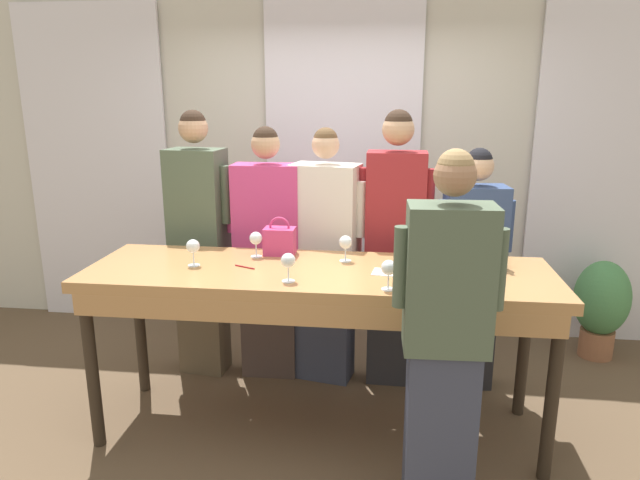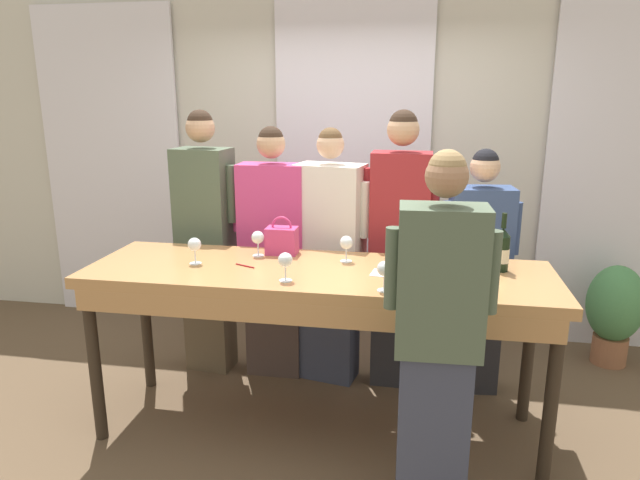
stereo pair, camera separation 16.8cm
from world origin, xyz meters
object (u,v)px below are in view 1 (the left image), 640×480
at_px(wine_bottle, 500,248).
at_px(guest_striped_shirt, 394,247).
at_px(handbag, 280,240).
at_px(host_pouring, 445,338).
at_px(wine_glass_front_mid, 256,239).
at_px(wine_glass_center_mid, 193,247).
at_px(guest_navy_coat, 472,270).
at_px(wine_glass_center_right, 288,261).
at_px(potted_plant, 601,304).
at_px(wine_glass_front_left, 346,243).
at_px(guest_olive_jacket, 200,243).
at_px(wine_glass_center_left, 448,242).
at_px(guest_pink_top, 268,254).
at_px(wine_glass_front_right, 389,269).
at_px(tasting_bar, 318,286).
at_px(guest_cream_sweater, 325,258).

distance_m(wine_bottle, guest_striped_shirt, 0.79).
bearing_deg(handbag, host_pouring, -43.28).
bearing_deg(wine_glass_front_mid, wine_bottle, -2.10).
xyz_separation_m(wine_glass_center_mid, guest_navy_coat, (1.67, 0.68, -0.29)).
height_order(wine_glass_center_right, guest_striped_shirt, guest_striped_shirt).
bearing_deg(potted_plant, guest_striped_shirt, -160.28).
height_order(wine_glass_front_left, guest_olive_jacket, guest_olive_jacket).
height_order(host_pouring, potted_plant, host_pouring).
xyz_separation_m(handbag, host_pouring, (0.93, -0.88, -0.20)).
distance_m(host_pouring, potted_plant, 2.33).
xyz_separation_m(guest_olive_jacket, potted_plant, (2.93, 0.57, -0.53)).
bearing_deg(wine_glass_front_mid, host_pouring, -37.11).
distance_m(wine_glass_front_left, guest_navy_coat, 0.99).
bearing_deg(wine_glass_center_mid, wine_bottle, 5.55).
height_order(wine_glass_center_left, guest_olive_jacket, guest_olive_jacket).
xyz_separation_m(wine_glass_center_left, host_pouring, (-0.08, -0.87, -0.23)).
bearing_deg(host_pouring, guest_pink_top, 130.73).
distance_m(wine_glass_center_mid, guest_olive_jacket, 0.73).
xyz_separation_m(guest_pink_top, host_pouring, (1.09, -1.27, -0.00)).
bearing_deg(wine_bottle, wine_glass_front_left, 178.30).
distance_m(wine_glass_front_right, wine_glass_center_left, 0.66).
relative_size(wine_glass_center_left, wine_glass_center_right, 1.00).
xyz_separation_m(wine_glass_center_left, guest_pink_top, (-1.17, 0.40, -0.22)).
bearing_deg(tasting_bar, wine_glass_front_left, 54.56).
bearing_deg(handbag, wine_glass_front_right, -40.54).
bearing_deg(wine_glass_front_right, wine_glass_center_right, 172.97).
bearing_deg(wine_glass_front_mid, handbag, 28.86).
height_order(guest_cream_sweater, potted_plant, guest_cream_sweater).
xyz_separation_m(wine_glass_front_right, guest_navy_coat, (0.55, 0.96, -0.29)).
bearing_deg(wine_bottle, guest_cream_sweater, 153.87).
xyz_separation_m(wine_glass_front_mid, wine_glass_front_right, (0.80, -0.50, 0.00)).
relative_size(wine_glass_front_mid, potted_plant, 0.20).
relative_size(wine_glass_front_mid, wine_glass_center_left, 1.00).
bearing_deg(wine_glass_center_left, guest_navy_coat, 62.45).
bearing_deg(host_pouring, wine_bottle, 64.67).
distance_m(wine_glass_front_right, wine_glass_center_mid, 1.15).
bearing_deg(tasting_bar, guest_pink_top, 122.27).
relative_size(wine_glass_front_mid, guest_navy_coat, 0.09).
height_order(wine_glass_center_mid, guest_pink_top, guest_pink_top).
bearing_deg(guest_striped_shirt, wine_glass_center_mid, -149.34).
bearing_deg(wine_glass_front_right, handbag, 139.46).
distance_m(handbag, wine_glass_front_left, 0.42).
height_order(guest_pink_top, guest_cream_sweater, guest_pink_top).
distance_m(wine_glass_center_left, guest_navy_coat, 0.54).
relative_size(tasting_bar, wine_bottle, 7.99).
xyz_separation_m(wine_glass_front_left, guest_olive_jacket, (-1.06, 0.49, -0.16)).
bearing_deg(wine_glass_center_right, wine_glass_center_left, 29.63).
distance_m(wine_glass_center_mid, guest_striped_shirt, 1.35).
bearing_deg(potted_plant, guest_cream_sweater, -164.52).
bearing_deg(wine_glass_front_left, wine_glass_front_mid, 177.25).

